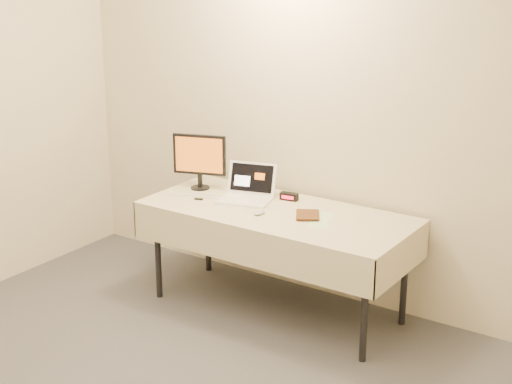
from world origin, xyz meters
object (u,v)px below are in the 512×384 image
Objects in this scene: book at (296,202)px; laptop at (248,191)px; monitor at (200,157)px; table at (277,219)px.

laptop is at bearing 134.29° from book.
monitor is at bearing 141.03° from book.
laptop is 1.05× the size of monitor.
table is 0.80m from monitor.
laptop reaches higher than book.
book is at bearing -30.84° from laptop.
table is at bearing -27.41° from monitor.
book is (0.17, -0.03, 0.16)m from table.
laptop is at bearing -20.06° from monitor.
laptop reaches higher than table.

